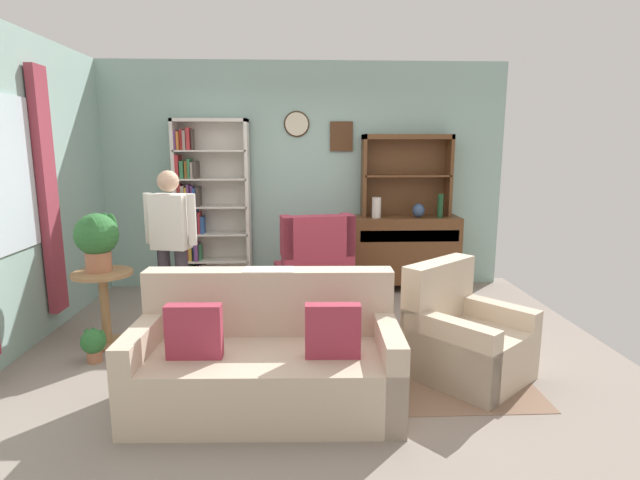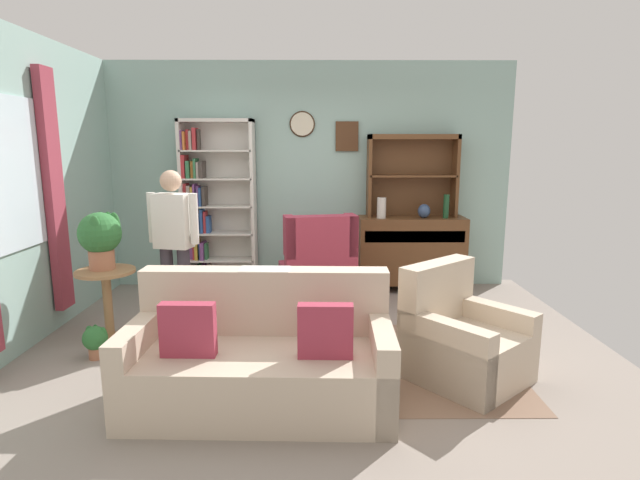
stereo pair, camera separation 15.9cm
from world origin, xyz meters
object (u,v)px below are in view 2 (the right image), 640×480
Objects in this scene: sideboard_hutch at (412,164)px; plant_stand at (107,298)px; armchair_floral at (462,342)px; potted_plant_large at (101,236)px; sideboard at (411,250)px; bookshelf at (212,207)px; potted_plant_small at (95,340)px; couch_floral at (261,360)px; vase_tall at (381,208)px; vase_round at (424,211)px; person_reading at (174,239)px; coffee_table at (289,318)px; bottle_wine at (446,206)px; wingback_chair at (318,272)px; book_stack at (296,305)px.

sideboard_hutch reaches higher than plant_stand.
potted_plant_large reaches higher than armchair_floral.
sideboard is 3.52m from plant_stand.
bookshelf is at bearing 178.07° from sideboard.
potted_plant_large is at bearing 98.11° from potted_plant_small.
potted_plant_small is (0.02, -0.36, -0.25)m from plant_stand.
potted_plant_large is at bearing 143.47° from couch_floral.
vase_tall is at bearing 29.97° from potted_plant_large.
vase_round is 0.25× the size of plant_stand.
person_reading reaches higher than potted_plant_small.
couch_floral is 1.67m from potted_plant_small.
couch_floral is 1.17× the size of person_reading.
potted_plant_small is 0.36× the size of coffee_table.
bookshelf reaches higher than potted_plant_small.
vase_tall is at bearing -168.37° from sideboard.
sideboard is at bearing 33.88° from potted_plant_small.
bottle_wine is at bearing -26.96° from sideboard_hutch.
person_reading is at bearing 32.26° from plant_stand.
bookshelf is at bearing 69.61° from potted_plant_large.
wingback_chair is 1.44m from book_stack.
wingback_chair is at bearing 28.34° from potted_plant_large.
vase_round is 0.16× the size of armchair_floral.
couch_floral is at bearing -166.17° from armchair_floral.
wingback_chair is at bearing 79.69° from couch_floral.
vase_round is 3.29m from couch_floral.
vase_round is (0.13, -0.18, -0.55)m from sideboard_hutch.
potted_plant_small is (-0.59, -2.14, -0.87)m from bookshelf.
potted_plant_small is 1.50× the size of book_stack.
sideboard_hutch is 1.02× the size of armchair_floral.
bookshelf is at bearing 152.37° from wingback_chair.
armchair_floral is at bearing -46.03° from bookshelf.
sideboard_hutch is 0.66m from bottle_wine.
vase_round is 2.97m from person_reading.
armchair_floral is 3.03m from potted_plant_small.
vase_tall is 3.43m from potted_plant_small.
sideboard_hutch is at bearing 35.26° from potted_plant_small.
bookshelf is 2.48m from coffee_table.
vase_round is 3.65m from plant_stand.
couch_floral is 2.67× the size of plant_stand.
vase_round reaches higher than potted_plant_small.
potted_plant_large is 0.33× the size of person_reading.
sideboard_hutch is at bearing 30.30° from plant_stand.
sideboard reaches higher than book_stack.
sideboard_hutch is at bearing 25.89° from vase_tall.
armchair_floral is 3.24m from potted_plant_large.
bottle_wine reaches higher than coffee_table.
wingback_chair is (0.40, 2.20, 0.07)m from couch_floral.
vase_round is 0.11× the size of person_reading.
sideboard_hutch reaches higher than person_reading.
sideboard_hutch is 2.75m from book_stack.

